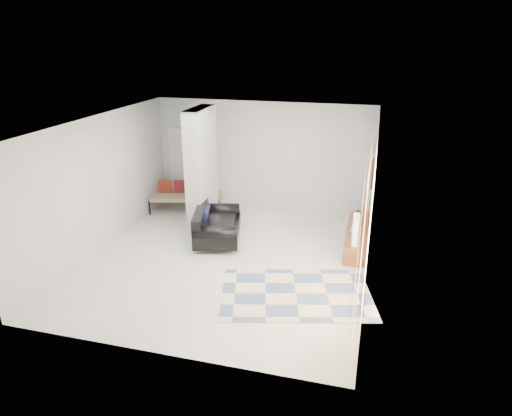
# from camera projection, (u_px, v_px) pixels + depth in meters

# --- Properties ---
(floor) EXTENTS (6.00, 6.00, 0.00)m
(floor) POSITION_uv_depth(u_px,v_px,m) (226.00, 260.00, 9.28)
(floor) COLOR beige
(floor) RESTS_ON ground
(ceiling) EXTENTS (6.00, 6.00, 0.00)m
(ceiling) POSITION_uv_depth(u_px,v_px,m) (223.00, 123.00, 8.28)
(ceiling) COLOR white
(ceiling) RESTS_ON wall_back
(wall_back) EXTENTS (6.00, 0.00, 6.00)m
(wall_back) POSITION_uv_depth(u_px,v_px,m) (263.00, 158.00, 11.49)
(wall_back) COLOR silver
(wall_back) RESTS_ON ground
(wall_front) EXTENTS (6.00, 0.00, 6.00)m
(wall_front) POSITION_uv_depth(u_px,v_px,m) (153.00, 268.00, 6.08)
(wall_front) COLOR silver
(wall_front) RESTS_ON ground
(wall_left) EXTENTS (0.00, 6.00, 6.00)m
(wall_left) POSITION_uv_depth(u_px,v_px,m) (99.00, 184.00, 9.44)
(wall_left) COLOR silver
(wall_left) RESTS_ON ground
(wall_right) EXTENTS (0.00, 6.00, 6.00)m
(wall_right) POSITION_uv_depth(u_px,v_px,m) (371.00, 209.00, 8.12)
(wall_right) COLOR silver
(wall_right) RESTS_ON ground
(partition_column) EXTENTS (0.35, 1.20, 2.80)m
(partition_column) POSITION_uv_depth(u_px,v_px,m) (202.00, 169.00, 10.49)
(partition_column) COLOR #ACB1B4
(partition_column) RESTS_ON floor
(hallway_door) EXTENTS (0.85, 0.06, 2.04)m
(hallway_door) POSITION_uv_depth(u_px,v_px,m) (186.00, 167.00, 12.10)
(hallway_door) COLOR white
(hallway_door) RESTS_ON floor
(curtain) EXTENTS (0.00, 2.55, 2.55)m
(curtain) POSITION_uv_depth(u_px,v_px,m) (364.00, 231.00, 7.09)
(curtain) COLOR #FF8A43
(curtain) RESTS_ON wall_right
(wall_art) EXTENTS (0.04, 0.45, 0.55)m
(wall_art) POSITION_uv_depth(u_px,v_px,m) (373.00, 173.00, 9.31)
(wall_art) COLOR #3B1E10
(wall_art) RESTS_ON wall_right
(media_console) EXTENTS (0.45, 2.05, 0.80)m
(media_console) POSITION_uv_depth(u_px,v_px,m) (357.00, 237.00, 9.88)
(media_console) COLOR brown
(media_console) RESTS_ON floor
(loveseat) EXTENTS (1.30, 1.78, 0.76)m
(loveseat) POSITION_uv_depth(u_px,v_px,m) (215.00, 225.00, 10.09)
(loveseat) COLOR silver
(loveseat) RESTS_ON floor
(daybed) EXTENTS (1.93, 1.18, 0.77)m
(daybed) POSITION_uv_depth(u_px,v_px,m) (185.00, 195.00, 11.83)
(daybed) COLOR black
(daybed) RESTS_ON floor
(area_rug) EXTENTS (2.98, 2.35, 0.01)m
(area_rug) POSITION_uv_depth(u_px,v_px,m) (296.00, 294.00, 8.08)
(area_rug) COLOR beige
(area_rug) RESTS_ON floor
(cylinder_lamp) EXTENTS (0.13, 0.13, 0.69)m
(cylinder_lamp) POSITION_uv_depth(u_px,v_px,m) (356.00, 230.00, 8.88)
(cylinder_lamp) COLOR silver
(cylinder_lamp) RESTS_ON media_console
(bronze_figurine) EXTENTS (0.14, 0.14, 0.26)m
(bronze_figurine) POSITION_uv_depth(u_px,v_px,m) (357.00, 215.00, 10.17)
(bronze_figurine) COLOR #342517
(bronze_figurine) RESTS_ON media_console
(vase) EXTENTS (0.21, 0.21, 0.21)m
(vase) POSITION_uv_depth(u_px,v_px,m) (355.00, 229.00, 9.53)
(vase) COLOR silver
(vase) RESTS_ON media_console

